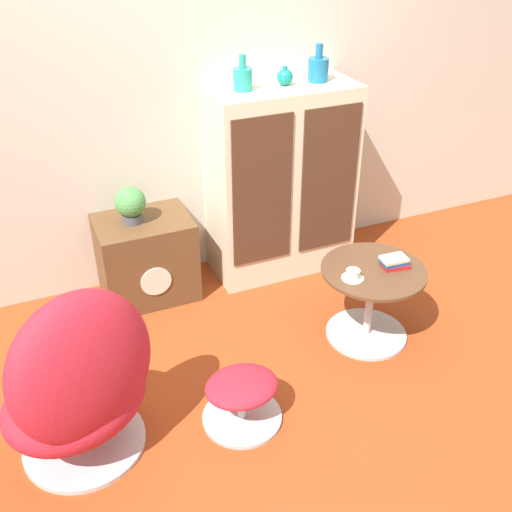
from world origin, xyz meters
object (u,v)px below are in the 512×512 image
at_px(egg_chair, 79,385).
at_px(book_stack, 394,262).
at_px(coffee_table, 370,298).
at_px(tv_console, 146,258).
at_px(potted_plant, 130,204).
at_px(vase_inner_left, 285,77).
at_px(vase_inner_right, 318,69).
at_px(ottoman, 242,394).
at_px(vase_leftmost, 243,78).
at_px(teacup, 353,275).
at_px(sideboard, 281,182).

xyz_separation_m(egg_chair, book_stack, (1.75, 0.21, 0.07)).
xyz_separation_m(coffee_table, book_stack, (0.11, -0.02, 0.23)).
xyz_separation_m(tv_console, potted_plant, (-0.06, 0.00, 0.39)).
bearing_deg(vase_inner_left, vase_inner_right, -0.00).
xyz_separation_m(ottoman, book_stack, (1.03, 0.30, 0.33)).
xyz_separation_m(tv_console, coffee_table, (1.06, -0.92, -0.00)).
xyz_separation_m(vase_leftmost, teacup, (0.24, -0.96, -0.83)).
bearing_deg(vase_inner_right, tv_console, 179.96).
relative_size(vase_leftmost, teacup, 1.68).
bearing_deg(vase_inner_right, coffee_table, -95.97).
relative_size(egg_chair, ottoman, 2.31).
bearing_deg(ottoman, vase_leftmost, 67.13).
xyz_separation_m(tv_console, book_stack, (1.17, -0.94, 0.22)).
height_order(egg_chair, vase_leftmost, vase_leftmost).
xyz_separation_m(potted_plant, book_stack, (1.23, -0.94, -0.16)).
xyz_separation_m(coffee_table, teacup, (-0.16, -0.03, 0.22)).
relative_size(sideboard, book_stack, 7.75).
bearing_deg(teacup, ottoman, -159.54).
bearing_deg(book_stack, tv_console, 141.18).
bearing_deg(egg_chair, book_stack, 6.76).
bearing_deg(potted_plant, vase_inner_left, -0.08).
distance_m(egg_chair, book_stack, 1.76).
relative_size(vase_inner_right, teacup, 1.83).
relative_size(egg_chair, book_stack, 5.67).
bearing_deg(egg_chair, teacup, 7.51).
bearing_deg(teacup, vase_inner_left, 88.12).
xyz_separation_m(coffee_table, potted_plant, (-1.12, 0.92, 0.39)).
xyz_separation_m(egg_chair, vase_leftmost, (1.24, 1.15, 0.90)).
bearing_deg(coffee_table, vase_leftmost, 113.13).
relative_size(sideboard, vase_inner_left, 11.10).
bearing_deg(tv_console, vase_inner_right, -0.04).
height_order(ottoman, vase_inner_left, vase_inner_left).
relative_size(tv_console, vase_leftmost, 2.82).
distance_m(tv_console, coffee_table, 1.40).
distance_m(coffee_table, vase_inner_left, 1.39).
xyz_separation_m(vase_inner_left, potted_plant, (-0.99, 0.00, -0.64)).
bearing_deg(ottoman, coffee_table, 19.16).
distance_m(vase_inner_left, vase_inner_right, 0.22).
xyz_separation_m(egg_chair, ottoman, (0.72, -0.09, -0.25)).
distance_m(egg_chair, vase_inner_right, 2.27).
relative_size(ottoman, potted_plant, 1.75).
relative_size(tv_console, ottoman, 1.45).
height_order(vase_inner_left, vase_inner_right, vase_inner_right).
relative_size(tv_console, vase_inner_right, 2.59).
bearing_deg(coffee_table, vase_inner_right, 84.03).
height_order(egg_chair, teacup, egg_chair).
bearing_deg(ottoman, book_stack, 16.02).
bearing_deg(sideboard, vase_inner_left, 19.82).
bearing_deg(potted_plant, egg_chair, -114.16).
distance_m(egg_chair, vase_leftmost, 1.92).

